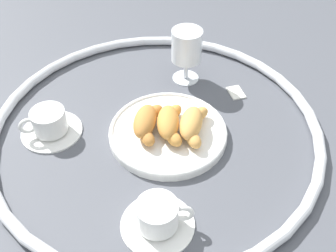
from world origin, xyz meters
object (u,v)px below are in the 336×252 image
croissant_large (146,122)px  croissant_small (169,123)px  pastry_plate (168,132)px  sugar_packet (236,92)px  coffee_cup_far (158,217)px  juice_glass_left (187,48)px  croissant_extra (193,124)px  coffee_cup_near (49,124)px

croissant_large → croissant_small: size_ratio=0.95×
pastry_plate → sugar_packet: bearing=113.2°
coffee_cup_far → juice_glass_left: bearing=153.6°
croissant_small → juice_glass_left: 0.22m
sugar_packet → croissant_extra: bearing=-53.2°
juice_glass_left → pastry_plate: bearing=-30.5°
pastry_plate → juice_glass_left: 0.23m
coffee_cup_far → juice_glass_left: (-0.40, 0.20, 0.07)m
pastry_plate → croissant_small: bearing=71.1°
sugar_packet → pastry_plate: bearing=-64.5°
coffee_cup_near → coffee_cup_far: (0.31, 0.16, 0.00)m
croissant_large → croissant_small: (0.02, 0.05, 0.00)m
juice_glass_left → sugar_packet: (0.10, 0.10, -0.09)m
croissant_extra → juice_glass_left: juice_glass_left is taller
croissant_extra → sugar_packet: croissant_extra is taller
juice_glass_left → croissant_large: bearing=-42.1°
croissant_large → croissant_small: same height
croissant_large → coffee_cup_near: size_ratio=0.90×
croissant_extra → coffee_cup_far: croissant_extra is taller
pastry_plate → croissant_small: size_ratio=2.02×
croissant_small → croissant_large: bearing=-111.1°
coffee_cup_near → coffee_cup_far: size_ratio=1.00×
pastry_plate → croissant_large: bearing=-111.3°
croissant_small → pastry_plate: bearing=-108.9°
pastry_plate → croissant_extra: size_ratio=2.15×
pastry_plate → coffee_cup_far: coffee_cup_far is taller
croissant_large → juice_glass_left: juice_glass_left is taller
coffee_cup_near → pastry_plate: bearing=69.3°
pastry_plate → coffee_cup_far: bearing=-22.6°
croissant_large → juice_glass_left: (-0.17, 0.15, 0.05)m
pastry_plate → croissant_large: croissant_large is taller
coffee_cup_near → croissant_extra: bearing=69.1°
pastry_plate → sugar_packet: pastry_plate is taller
coffee_cup_far → coffee_cup_near: bearing=-152.9°
coffee_cup_near → juice_glass_left: size_ratio=0.97×
juice_glass_left → sugar_packet: juice_glass_left is taller
croissant_small → sugar_packet: croissant_small is taller
coffee_cup_near → coffee_cup_far: bearing=27.1°
juice_glass_left → croissant_small: bearing=-29.7°
croissant_small → juice_glass_left: (-0.19, 0.11, 0.05)m
croissant_extra → coffee_cup_near: bearing=-110.9°
sugar_packet → juice_glass_left: bearing=-132.3°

